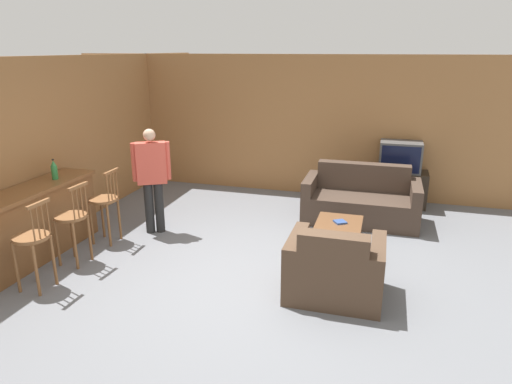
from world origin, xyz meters
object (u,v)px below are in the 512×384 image
at_px(tv, 400,157).
at_px(person_by_window, 152,175).
at_px(bar_chair_near, 33,243).
at_px(couch_far, 361,202).
at_px(coffee_table, 338,229).
at_px(bar_chair_far, 105,204).
at_px(tv_unit, 397,188).
at_px(book_on_table, 340,222).
at_px(armchair_near, 335,271).
at_px(bottle, 54,170).
at_px(bar_chair_mid, 72,222).

xyz_separation_m(tv, person_by_window, (-3.56, -2.33, 0.01)).
relative_size(bar_chair_near, tv, 1.53).
bearing_deg(couch_far, coffee_table, -99.19).
height_order(bar_chair_far, tv_unit, bar_chair_far).
relative_size(coffee_table, person_by_window, 0.59).
xyz_separation_m(book_on_table, person_by_window, (-2.78, -0.09, 0.48)).
bearing_deg(bar_chair_near, bar_chair_far, 90.00).
bearing_deg(armchair_near, coffee_table, 94.49).
bearing_deg(bottle, coffee_table, 11.53).
xyz_separation_m(bottle, person_by_window, (1.06, 0.78, -0.20)).
relative_size(bar_chair_mid, couch_far, 0.60).
bearing_deg(armchair_near, tv, 78.57).
bearing_deg(tv_unit, armchair_near, -101.42).
bearing_deg(coffee_table, tv_unit, 71.06).
xyz_separation_m(armchair_near, person_by_window, (-2.86, 1.17, 0.58)).
bearing_deg(bottle, tv, 33.92).
bearing_deg(person_by_window, bar_chair_far, -132.38).
relative_size(armchair_near, book_on_table, 5.12).
xyz_separation_m(tv, bottle, (-4.62, -3.11, 0.21)).
bearing_deg(armchair_near, bar_chair_mid, -178.69).
bearing_deg(bottle, person_by_window, 36.40).
height_order(tv_unit, book_on_table, tv_unit).
relative_size(coffee_table, book_on_table, 4.52).
bearing_deg(armchair_near, bar_chair_near, -166.99).
bearing_deg(bar_chair_mid, bar_chair_near, -90.00).
bearing_deg(bottle, armchair_near, -5.75).
relative_size(bar_chair_far, coffee_table, 1.16).
bearing_deg(tv_unit, bottle, -146.05).
bearing_deg(coffee_table, armchair_near, -85.51).
distance_m(bar_chair_far, couch_far, 3.97).
bearing_deg(coffee_table, tv, 71.03).
relative_size(coffee_table, bottle, 3.30).
bearing_deg(armchair_near, bar_chair_far, 169.15).
bearing_deg(bar_chair_near, person_by_window, 75.97).
height_order(bar_chair_far, person_by_window, person_by_window).
xyz_separation_m(armchair_near, bottle, (-3.91, 0.39, 0.78)).
bearing_deg(tv_unit, bar_chair_near, -133.44).
relative_size(couch_far, person_by_window, 1.14).
bearing_deg(bar_chair_near, armchair_near, 13.01).
bearing_deg(person_by_window, couch_far, 24.63).
bearing_deg(person_by_window, book_on_table, 1.94).
xyz_separation_m(tv_unit, book_on_table, (-0.79, -2.24, 0.11)).
xyz_separation_m(bar_chair_near, bar_chair_mid, (-0.00, 0.70, 0.00)).
height_order(bar_chair_far, coffee_table, bar_chair_far).
xyz_separation_m(coffee_table, tv_unit, (0.80, 2.33, -0.04)).
distance_m(bar_chair_near, bar_chair_mid, 0.70).
relative_size(armchair_near, bottle, 3.74).
bearing_deg(tv_unit, bar_chair_far, -144.73).
xyz_separation_m(bar_chair_mid, tv_unit, (4.05, 3.58, -0.26)).
xyz_separation_m(bar_chair_near, couch_far, (3.47, 3.31, -0.26)).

